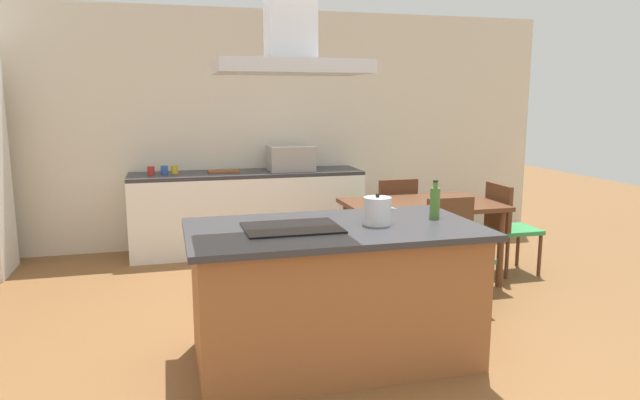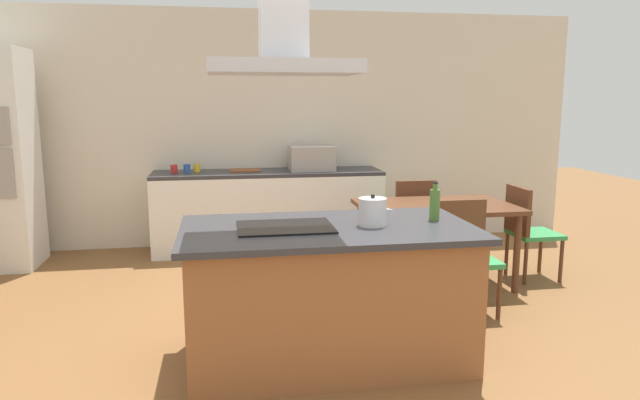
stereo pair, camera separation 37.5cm
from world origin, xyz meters
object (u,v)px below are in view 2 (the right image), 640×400
at_px(coffee_mug_yellow, 197,168).
at_px(dining_table, 436,213).
at_px(chair_at_right_end, 527,226).
at_px(chair_facing_island, 465,248).
at_px(coffee_mug_red, 174,169).
at_px(coffee_mug_blue, 187,168).
at_px(cooktop, 285,227).
at_px(countertop_microwave, 312,158).
at_px(olive_oil_bottle, 435,204).
at_px(tea_kettle, 373,212).
at_px(chair_facing_back_wall, 412,216).
at_px(cutting_board, 245,170).
at_px(range_hood, 283,31).

relative_size(coffee_mug_yellow, dining_table, 0.06).
relative_size(chair_at_right_end, chair_facing_island, 1.00).
relative_size(coffee_mug_red, chair_at_right_end, 0.10).
bearing_deg(chair_facing_island, coffee_mug_blue, 136.38).
distance_m(coffee_mug_blue, dining_table, 2.78).
bearing_deg(coffee_mug_red, cooktop, -72.63).
distance_m(countertop_microwave, chair_facing_island, 2.41).
height_order(countertop_microwave, dining_table, countertop_microwave).
bearing_deg(cooktop, olive_oil_bottle, 3.93).
relative_size(tea_kettle, coffee_mug_yellow, 2.57).
xyz_separation_m(chair_facing_back_wall, chair_facing_island, (0.00, -1.33, 0.00)).
distance_m(coffee_mug_blue, coffee_mug_yellow, 0.11).
bearing_deg(cutting_board, coffee_mug_blue, -178.84).
xyz_separation_m(cutting_board, chair_facing_back_wall, (1.67, -0.88, -0.40)).
bearing_deg(dining_table, chair_at_right_end, 0.00).
relative_size(tea_kettle, coffee_mug_red, 2.57).
relative_size(cutting_board, dining_table, 0.24).
bearing_deg(cooktop, chair_facing_island, 25.03).
height_order(tea_kettle, coffee_mug_red, tea_kettle).
bearing_deg(range_hood, cooktop, 0.00).
height_order(coffee_mug_yellow, chair_facing_island, coffee_mug_yellow).
relative_size(coffee_mug_red, dining_table, 0.06).
bearing_deg(olive_oil_bottle, chair_at_right_end, 42.39).
bearing_deg(chair_facing_island, chair_at_right_end, 36.01).
height_order(cutting_board, chair_at_right_end, cutting_board).
height_order(olive_oil_bottle, chair_at_right_end, olive_oil_bottle).
xyz_separation_m(tea_kettle, olive_oil_bottle, (0.45, 0.10, 0.02)).
relative_size(tea_kettle, countertop_microwave, 0.46).
relative_size(coffee_mug_blue, coffee_mug_yellow, 1.00).
xyz_separation_m(tea_kettle, chair_at_right_end, (1.89, 1.41, -0.48)).
bearing_deg(coffee_mug_yellow, countertop_microwave, -2.62).
height_order(coffee_mug_red, chair_facing_island, coffee_mug_red).
height_order(chair_facing_back_wall, chair_at_right_end, same).
bearing_deg(chair_at_right_end, cooktop, -150.58).
xyz_separation_m(dining_table, chair_at_right_end, (0.92, 0.00, -0.16)).
xyz_separation_m(countertop_microwave, chair_facing_island, (0.92, -2.16, -0.53)).
xyz_separation_m(olive_oil_bottle, cutting_board, (-1.15, 2.86, -0.10)).
relative_size(cooktop, coffee_mug_red, 6.67).
height_order(tea_kettle, dining_table, tea_kettle).
bearing_deg(range_hood, coffee_mug_blue, 104.77).
bearing_deg(cutting_board, olive_oil_bottle, -68.11).
distance_m(coffee_mug_blue, chair_at_right_end, 3.60).
height_order(coffee_mug_blue, range_hood, range_hood).
bearing_deg(countertop_microwave, chair_facing_back_wall, -42.02).
xyz_separation_m(countertop_microwave, chair_facing_back_wall, (0.92, -0.83, -0.53)).
xyz_separation_m(dining_table, range_hood, (-1.54, -1.38, 1.43)).
relative_size(coffee_mug_yellow, chair_facing_back_wall, 0.10).
height_order(countertop_microwave, coffee_mug_red, countertop_microwave).
relative_size(olive_oil_bottle, chair_facing_back_wall, 0.29).
bearing_deg(cutting_board, tea_kettle, -76.75).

